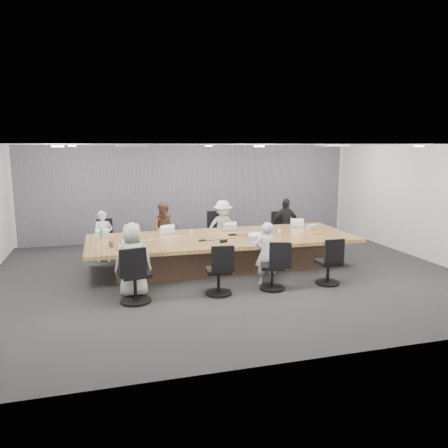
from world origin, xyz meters
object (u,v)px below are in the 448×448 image
object	(u,v)px
chair_2	(219,234)
chair_7	(328,266)
conference_table	(223,251)
chair_3	(280,233)
laptop_1	(168,232)
mug_brown	(111,244)
stapler	(224,241)
chair_6	(272,270)
laptop_6	(257,242)
chair_0	(104,244)
person_0	(103,237)
person_4	(133,260)
chair_4	(135,279)
bottle_clear	(161,233)
person_3	(285,224)
canvas_bag	(311,227)
bottle_green_left	(102,233)
snack_packet	(318,233)
laptop_4	(131,250)
bottle_green_right	(266,231)
chair_5	(218,274)
person_1	(165,230)
chair_1	(164,240)
laptop_3	(294,226)
person_6	(266,253)
person_2	(223,227)
laptop_0	(103,236)

from	to	relation	value
chair_2	chair_7	world-z (taller)	chair_2
conference_table	chair_3	world-z (taller)	conference_table
laptop_1	mug_brown	xyz separation A→B (m)	(-1.34, -1.15, 0.05)
chair_7	stapler	size ratio (longest dim) A/B	4.29
chair_6	laptop_6	xyz separation A→B (m)	(0.00, 0.90, 0.36)
chair_0	chair_6	size ratio (longest dim) A/B	0.95
conference_table	person_0	distance (m)	2.95
chair_6	chair_7	xyz separation A→B (m)	(1.21, 0.00, -0.00)
chair_0	person_0	distance (m)	0.43
person_0	person_4	world-z (taller)	person_4
chair_4	bottle_clear	size ratio (longest dim) A/B	4.13
chair_2	mug_brown	size ratio (longest dim) A/B	7.29
person_3	canvas_bag	xyz separation A→B (m)	(0.20, -1.15, 0.11)
bottle_green_left	mug_brown	distance (m)	0.95
chair_6	snack_packet	bearing A→B (deg)	57.22
person_3	stapler	world-z (taller)	person_3
chair_3	chair_7	world-z (taller)	chair_7
laptop_6	snack_packet	size ratio (longest dim) A/B	1.54
person_4	canvas_bag	bearing A→B (deg)	-159.24
laptop_4	bottle_green_right	xyz separation A→B (m)	(3.08, 0.59, 0.11)
chair_5	laptop_4	size ratio (longest dim) A/B	2.18
conference_table	chair_0	bearing A→B (deg)	146.98
chair_0	person_1	distance (m)	1.57
chair_6	chair_2	bearing A→B (deg)	110.57
chair_2	person_4	xyz separation A→B (m)	(-2.48, -3.05, 0.26)
chair_0	bottle_green_right	distance (m)	4.10
chair_1	chair_4	bearing A→B (deg)	61.08
chair_3	chair_6	world-z (taller)	chair_6
chair_4	bottle_clear	xyz separation A→B (m)	(0.73, 1.98, 0.41)
person_3	laptop_3	xyz separation A→B (m)	(0.00, -0.55, 0.06)
person_6	laptop_6	world-z (taller)	person_6
chair_3	canvas_bag	bearing A→B (deg)	91.14
chair_1	chair_6	world-z (taller)	chair_6
chair_1	chair_4	xyz separation A→B (m)	(-0.98, -3.40, 0.08)
person_6	bottle_green_right	world-z (taller)	person_6
laptop_4	laptop_3	bearing A→B (deg)	15.37
chair_2	person_3	bearing A→B (deg)	179.13
chair_7	canvas_bag	size ratio (longest dim) A/B	3.24
laptop_4	person_3	bearing A→B (deg)	21.60
bottle_green_left	laptop_1	bearing A→B (deg)	8.22
stapler	mug_brown	bearing A→B (deg)	155.85
chair_7	person_1	bearing A→B (deg)	132.65
person_2	person_4	distance (m)	3.66
laptop_0	person_0	bearing A→B (deg)	-97.08
chair_5	person_2	xyz separation A→B (m)	(0.93, 3.05, 0.30)
person_4	chair_6	bearing A→B (deg)	173.90
chair_1	person_4	size ratio (longest dim) A/B	0.52
canvas_bag	bottle_clear	bearing A→B (deg)	178.77
chair_1	laptop_6	xyz separation A→B (m)	(1.65, -2.50, 0.39)
chair_5	person_2	size ratio (longest dim) A/B	0.56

